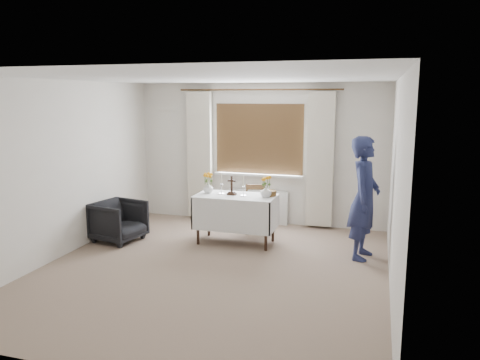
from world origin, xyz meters
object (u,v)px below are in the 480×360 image
(altar_table, at_px, (236,219))
(person, at_px, (364,198))
(armchair, at_px, (119,221))
(wooden_chair, at_px, (256,209))
(wooden_cross, at_px, (232,185))
(flower_vase_left, at_px, (208,188))
(flower_vase_right, at_px, (266,192))

(altar_table, distance_m, person, 1.99)
(altar_table, relative_size, armchair, 1.75)
(wooden_chair, bearing_deg, wooden_cross, -125.75)
(altar_table, xyz_separation_m, wooden_cross, (-0.07, 0.02, 0.53))
(wooden_cross, bearing_deg, flower_vase_left, 178.93)
(person, bearing_deg, flower_vase_right, 94.17)
(wooden_cross, bearing_deg, armchair, -162.44)
(wooden_chair, distance_m, armchair, 2.25)
(flower_vase_right, bearing_deg, flower_vase_left, 177.03)
(armchair, distance_m, person, 3.78)
(armchair, bearing_deg, person, -73.63)
(wooden_chair, bearing_deg, armchair, -166.72)
(person, bearing_deg, wooden_cross, 94.97)
(wooden_cross, xyz_separation_m, flower_vase_right, (0.55, -0.02, -0.06))
(flower_vase_left, distance_m, flower_vase_right, 0.95)
(wooden_chair, bearing_deg, person, -39.51)
(wooden_cross, bearing_deg, flower_vase_right, 0.56)
(flower_vase_left, height_order, flower_vase_right, flower_vase_right)
(altar_table, distance_m, wooden_chair, 0.67)
(wooden_cross, bearing_deg, altar_table, -14.25)
(wooden_chair, relative_size, flower_vase_right, 4.59)
(person, xyz_separation_m, flower_vase_right, (-1.45, 0.13, -0.02))
(altar_table, xyz_separation_m, flower_vase_right, (0.48, 0.00, 0.47))
(flower_vase_left, bearing_deg, person, -4.32)
(wooden_chair, relative_size, armchair, 1.13)
(armchair, distance_m, wooden_cross, 1.89)
(altar_table, xyz_separation_m, armchair, (-1.81, -0.43, -0.06))
(armchair, xyz_separation_m, person, (3.73, 0.30, 0.54))
(altar_table, bearing_deg, wooden_chair, 76.36)
(wooden_cross, height_order, flower_vase_left, wooden_cross)
(wooden_chair, xyz_separation_m, flower_vase_right, (0.32, -0.65, 0.45))
(wooden_cross, bearing_deg, person, -1.55)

